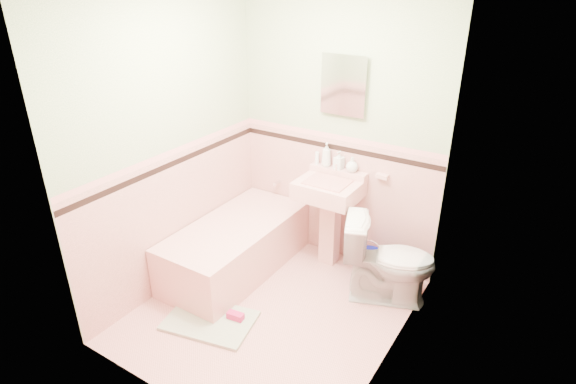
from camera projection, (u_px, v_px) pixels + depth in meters
The scene contains 31 objects.
floor at pixel (272, 310), 3.95m from camera, with size 2.20×2.20×0.00m, color pink.
wall_back at pixel (338, 133), 4.26m from camera, with size 2.50×2.50×0.00m, color beige.
wall_front at pixel (157, 239), 2.57m from camera, with size 2.50×2.50×0.00m, color beige.
wall_left at pixel (170, 148), 3.90m from camera, with size 2.50×2.50×0.00m, color beige.
wall_right at pixel (402, 207), 2.93m from camera, with size 2.50×2.50×0.00m, color beige.
wainscot_back at pixel (334, 198), 4.52m from camera, with size 2.00×2.00×0.00m, color #E8A29C.
wainscot_front at pixel (171, 330), 2.86m from camera, with size 2.00×2.00×0.00m, color #E8A29C.
wainscot_left at pixel (179, 218), 4.17m from camera, with size 2.20×2.20×0.00m, color #E8A29C.
wainscot_right at pixel (390, 291), 3.21m from camera, with size 2.20×2.20×0.00m, color #E8A29C.
accent_back at pixel (336, 148), 4.30m from camera, with size 2.00×2.00×0.00m, color black.
accent_front at pixel (162, 258), 2.64m from camera, with size 2.00×2.00×0.00m, color black.
accent_left at pixel (174, 163), 3.94m from camera, with size 2.20×2.20×0.00m, color black.
accent_right at pixel (397, 224), 3.00m from camera, with size 2.20×2.20×0.00m, color black.
cap_back at pixel (337, 137), 4.26m from camera, with size 2.00×2.00×0.00m, color pink.
cap_front at pixel (160, 242), 2.60m from camera, with size 2.00×2.00×0.00m, color pink.
cap_left at pixel (172, 152), 3.90m from camera, with size 2.20×2.20×0.00m, color pink.
cap_right at pixel (398, 210), 2.95m from camera, with size 2.20×2.20×0.00m, color pink.
bathtub at pixel (236, 248), 4.41m from camera, with size 0.70×1.50×0.45m, color #E19E99.
tub_faucet at pixel (278, 183), 4.79m from camera, with size 0.04×0.04×0.12m, color silver.
sink at pixel (327, 224), 4.39m from camera, with size 0.56×0.48×0.88m, color #E19E99, non-canonical shape.
sink_faucet at pixel (336, 169), 4.28m from camera, with size 0.02×0.02×0.10m, color silver.
medicine_cabinet at pixel (344, 85), 4.02m from camera, with size 0.37×0.04×0.47m, color white.
soap_dish at pixel (382, 176), 4.13m from camera, with size 0.11×0.06×0.04m, color #E19E99.
soap_bottle_left at pixel (326, 155), 4.33m from camera, with size 0.09×0.09×0.23m, color #B2B2B2.
soap_bottle_mid at pixel (339, 160), 4.28m from camera, with size 0.08×0.08×0.17m, color #B2B2B2.
soap_bottle_right at pixel (352, 165), 4.22m from camera, with size 0.11×0.11×0.14m, color #B2B2B2.
tube at pixel (317, 158), 4.40m from camera, with size 0.04×0.04×0.12m, color white.
toilet at pixel (389, 260), 3.94m from camera, with size 0.43×0.75×0.77m, color white.
bucket at pixel (369, 264), 4.36m from camera, with size 0.25×0.25×0.25m, color #0C14A3, non-canonical shape.
bath_mat at pixel (210, 321), 3.81m from camera, with size 0.70×0.47×0.03m, color #9FA98D.
shoe at pixel (235, 316), 3.80m from camera, with size 0.14×0.06×0.06m, color #BF1E59.
Camera 1 is at (1.79, -2.59, 2.58)m, focal length 29.26 mm.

